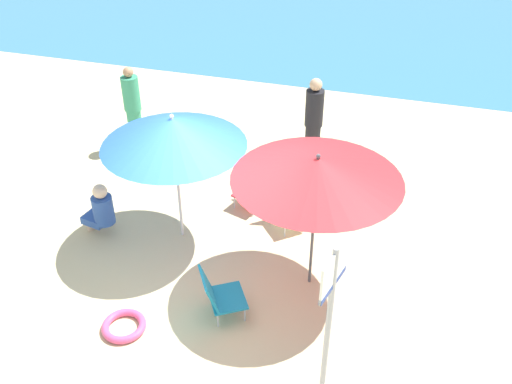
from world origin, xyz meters
The scene contains 11 objects.
ground_plane centered at (0.00, 0.00, 0.00)m, with size 40.00×40.00×0.00m, color beige.
umbrella_blue centered at (-0.64, 0.88, 1.80)m, with size 2.04×2.04×2.07m.
umbrella_red centered at (1.45, 0.41, 1.85)m, with size 2.14×2.14×2.06m.
beach_chair_a centered at (0.45, -0.53, 0.36)m, with size 0.73×0.72×0.70m.
beach_chair_b centered at (0.17, 1.95, 0.32)m, with size 0.59×0.61×0.58m.
beach_chair_c centered at (0.84, 1.62, 0.33)m, with size 0.73×0.74×0.60m.
person_a centered at (-1.80, 0.54, 0.47)m, with size 0.55×0.38×0.93m.
person_b centered at (-2.53, 3.17, 0.82)m, with size 0.32×0.32×1.63m.
person_c centered at (0.86, 3.31, 0.90)m, with size 0.31×0.31×1.76m.
warning_sign centered at (1.99, -1.61, 1.56)m, with size 0.16×0.53×2.36m.
swim_ring centered at (-0.62, -1.10, 0.05)m, with size 0.56×0.56×0.10m, color #E54C7F.
Camera 1 is at (2.38, -5.36, 5.49)m, focal length 39.63 mm.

